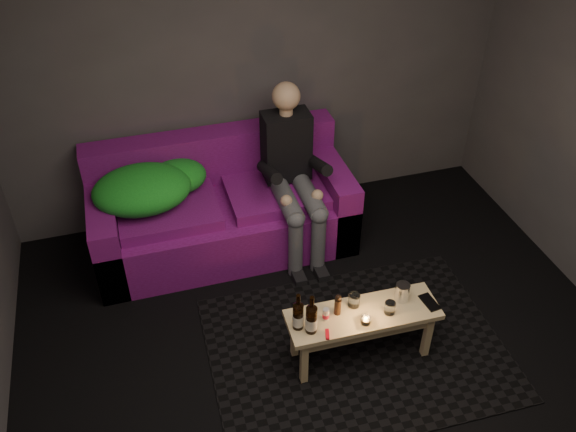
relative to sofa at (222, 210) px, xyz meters
name	(u,v)px	position (x,y,z in m)	size (l,w,h in m)	color
floor	(352,412)	(0.41, -1.82, -0.31)	(4.50, 4.50, 0.00)	black
room	(339,139)	(0.41, -1.35, 1.34)	(4.50, 4.50, 4.50)	silver
rug	(356,348)	(0.62, -1.37, -0.30)	(1.94, 1.41, 0.01)	black
sofa	(222,210)	(0.00, 0.00, 0.00)	(1.97, 0.89, 0.85)	#700F62
green_blanket	(148,187)	(-0.53, -0.01, 0.33)	(0.87, 0.59, 0.30)	#1A9224
person	(292,170)	(0.53, -0.16, 0.37)	(0.35, 0.82, 1.32)	black
coffee_table	(363,320)	(0.62, -1.42, 0.02)	(0.98, 0.34, 0.40)	#DEBF82
beer_bottle_a	(298,316)	(0.19, -1.41, 0.19)	(0.07, 0.07, 0.27)	black
beer_bottle_b	(311,319)	(0.26, -1.46, 0.20)	(0.07, 0.07, 0.28)	black
salt_shaker	(326,314)	(0.37, -1.40, 0.13)	(0.04, 0.04, 0.08)	silver
pepper_mill	(338,307)	(0.46, -1.37, 0.15)	(0.04, 0.04, 0.12)	black
tumbler_back	(354,300)	(0.58, -1.34, 0.13)	(0.07, 0.07, 0.09)	white
tealight	(366,320)	(0.60, -1.50, 0.11)	(0.06, 0.06, 0.05)	white
tumbler_front	(390,308)	(0.77, -1.46, 0.13)	(0.07, 0.07, 0.08)	white
steel_cup	(402,292)	(0.89, -1.37, 0.15)	(0.09, 0.09, 0.12)	silver
smartphone	(429,302)	(1.05, -1.46, 0.09)	(0.08, 0.15, 0.01)	black
red_lighter	(327,334)	(0.34, -1.52, 0.10)	(0.02, 0.08, 0.01)	red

